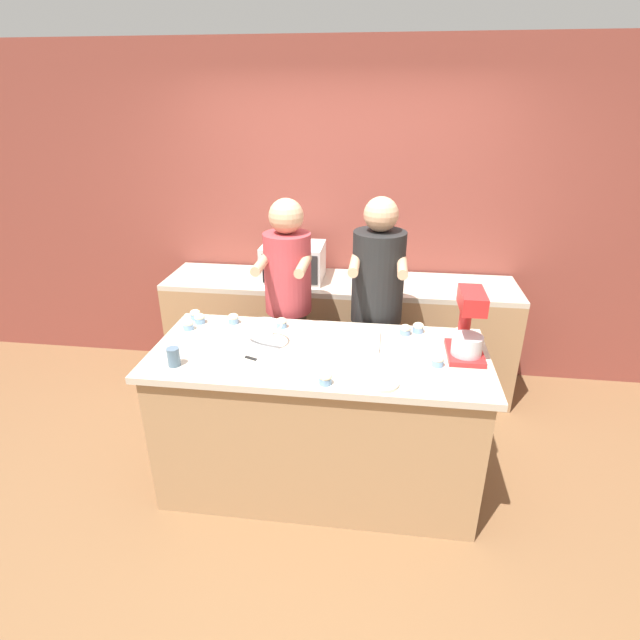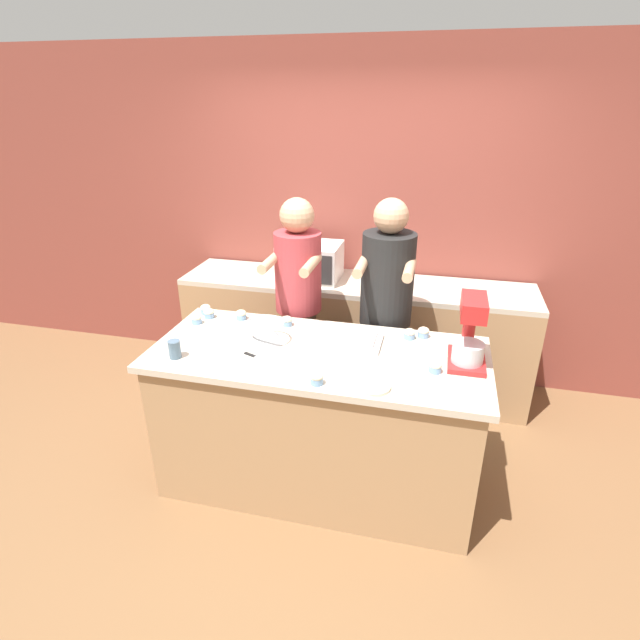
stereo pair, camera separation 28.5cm
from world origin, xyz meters
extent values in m
plane|color=brown|center=(0.00, 0.00, 0.00)|extent=(16.00, 16.00, 0.00)
cube|color=brown|center=(0.00, 1.57, 1.35)|extent=(10.00, 0.06, 2.70)
cube|color=#A87F56|center=(0.00, 0.00, 0.45)|extent=(1.87, 0.80, 0.90)
cube|color=beige|center=(0.00, 0.00, 0.92)|extent=(1.95, 0.85, 0.04)
cube|color=#A87F56|center=(0.00, 1.22, 0.45)|extent=(2.80, 0.60, 0.90)
cube|color=beige|center=(0.00, 1.22, 0.92)|extent=(2.80, 0.60, 0.04)
cylinder|color=brown|center=(-0.30, 0.63, 0.46)|extent=(0.25, 0.25, 0.91)
cylinder|color=#A8383D|center=(-0.30, 0.63, 1.19)|extent=(0.32, 0.32, 0.55)
sphere|color=tan|center=(-0.30, 0.63, 1.58)|extent=(0.23, 0.23, 0.23)
cylinder|color=tan|center=(-0.44, 0.46, 1.31)|extent=(0.06, 0.34, 0.06)
cylinder|color=tan|center=(-0.16, 0.46, 1.31)|extent=(0.06, 0.34, 0.06)
cylinder|color=#33384C|center=(0.31, 0.63, 0.44)|extent=(0.27, 0.27, 0.88)
cylinder|color=black|center=(0.31, 0.63, 1.19)|extent=(0.35, 0.35, 0.62)
sphere|color=tan|center=(0.31, 0.63, 1.61)|extent=(0.22, 0.22, 0.22)
cylinder|color=tan|center=(0.16, 0.46, 1.33)|extent=(0.06, 0.34, 0.06)
cylinder|color=tan|center=(0.46, 0.46, 1.33)|extent=(0.06, 0.34, 0.06)
cube|color=red|center=(0.83, 0.06, 0.96)|extent=(0.20, 0.30, 0.03)
cylinder|color=red|center=(0.83, 0.18, 1.10)|extent=(0.07, 0.07, 0.26)
cube|color=red|center=(0.83, 0.05, 1.28)|extent=(0.13, 0.26, 0.10)
cylinder|color=#BCBCC1|center=(0.83, 0.02, 1.03)|extent=(0.17, 0.17, 0.11)
cone|color=#BCBCC1|center=(-0.34, 0.04, 1.01)|extent=(0.22, 0.22, 0.13)
torus|color=#BCBCC1|center=(-0.34, 0.04, 1.07)|extent=(0.23, 0.23, 0.01)
cube|color=silver|center=(0.13, 0.15, 0.95)|extent=(0.42, 0.27, 0.02)
cube|color=white|center=(0.13, 0.15, 0.97)|extent=(0.35, 0.21, 0.02)
cube|color=silver|center=(-0.37, 1.22, 1.08)|extent=(0.48, 0.38, 0.29)
cube|color=black|center=(-0.41, 1.03, 1.08)|extent=(0.33, 0.01, 0.23)
cube|color=#2D2D2D|center=(-0.20, 1.03, 1.08)|extent=(0.10, 0.01, 0.23)
cylinder|color=slate|center=(-0.77, -0.27, 0.99)|extent=(0.07, 0.07, 0.10)
cylinder|color=beige|center=(0.37, -0.32, 0.95)|extent=(0.18, 0.18, 0.02)
cube|color=#BCBCC1|center=(-0.26, -0.18, 0.94)|extent=(0.14, 0.07, 0.01)
cube|color=black|center=(-0.37, -0.14, 0.94)|extent=(0.08, 0.05, 0.01)
cylinder|color=#759EC6|center=(0.67, -0.08, 0.96)|extent=(0.07, 0.07, 0.04)
ellipsoid|color=beige|center=(0.67, -0.08, 0.99)|extent=(0.07, 0.07, 0.04)
cylinder|color=#759EC6|center=(-0.87, 0.34, 0.96)|extent=(0.07, 0.07, 0.04)
ellipsoid|color=beige|center=(-0.87, 0.34, 0.99)|extent=(0.07, 0.07, 0.04)
cylinder|color=#759EC6|center=(0.58, 0.33, 0.96)|extent=(0.07, 0.07, 0.04)
ellipsoid|color=beige|center=(0.58, 0.33, 0.99)|extent=(0.07, 0.07, 0.04)
cylinder|color=#759EC6|center=(-0.86, 0.18, 0.96)|extent=(0.07, 0.07, 0.04)
ellipsoid|color=beige|center=(-0.86, 0.18, 0.99)|extent=(0.07, 0.07, 0.04)
cylinder|color=#759EC6|center=(0.50, 0.29, 0.96)|extent=(0.07, 0.07, 0.04)
ellipsoid|color=beige|center=(0.50, 0.29, 0.99)|extent=(0.07, 0.07, 0.04)
cylinder|color=#759EC6|center=(0.08, -0.35, 0.96)|extent=(0.07, 0.07, 0.04)
ellipsoid|color=beige|center=(0.08, -0.35, 0.99)|extent=(0.07, 0.07, 0.04)
cylinder|color=#759EC6|center=(0.82, 0.28, 0.96)|extent=(0.07, 0.07, 0.04)
ellipsoid|color=beige|center=(0.82, 0.28, 0.99)|extent=(0.07, 0.07, 0.04)
cylinder|color=#759EC6|center=(-0.28, 0.29, 0.96)|extent=(0.07, 0.07, 0.04)
ellipsoid|color=beige|center=(-0.28, 0.29, 0.99)|extent=(0.07, 0.07, 0.04)
cylinder|color=#759EC6|center=(-0.82, 0.29, 0.96)|extent=(0.07, 0.07, 0.04)
ellipsoid|color=beige|center=(-0.82, 0.29, 0.99)|extent=(0.07, 0.07, 0.04)
cylinder|color=#759EC6|center=(-0.60, 0.32, 0.96)|extent=(0.07, 0.07, 0.04)
ellipsoid|color=beige|center=(-0.60, 0.32, 0.99)|extent=(0.07, 0.07, 0.04)
camera|label=1|loc=(0.34, -2.53, 2.30)|focal=28.00mm
camera|label=2|loc=(0.62, -2.48, 2.30)|focal=28.00mm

